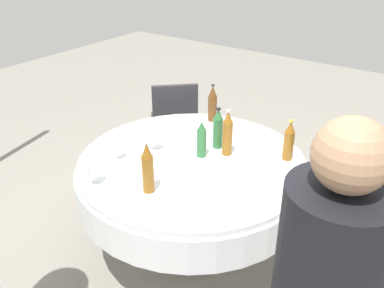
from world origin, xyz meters
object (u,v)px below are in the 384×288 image
(bottle_brown_east, at_px, (212,104))
(plate_far, at_px, (160,133))
(wine_glass_left, at_px, (93,169))
(dining_table, at_px, (192,178))
(wine_glass_east, at_px, (118,147))
(wine_glass_mid, at_px, (154,137))
(bottle_amber_mid, at_px, (148,168))
(bottle_green_left, at_px, (201,140))
(chair_right, at_px, (174,118))
(bottle_amber_north, at_px, (228,134))
(plate_inner, at_px, (258,140))
(bottle_green_rear, at_px, (218,129))
(bottle_amber_near, at_px, (289,141))
(chair_east, at_px, (344,216))

(bottle_brown_east, relative_size, plate_far, 1.21)
(wine_glass_left, bearing_deg, dining_table, 152.24)
(plate_far, bearing_deg, wine_glass_east, 1.27)
(wine_glass_mid, bearing_deg, bottle_amber_mid, 36.04)
(bottle_brown_east, height_order, wine_glass_left, bottle_brown_east)
(wine_glass_left, xyz_separation_m, wine_glass_mid, (-0.52, 0.02, -0.01))
(dining_table, relative_size, bottle_green_left, 5.88)
(wine_glass_east, xyz_separation_m, chair_right, (-1.11, -0.41, -0.31))
(wine_glass_left, relative_size, wine_glass_east, 1.10)
(bottle_amber_north, xyz_separation_m, bottle_brown_east, (-0.39, -0.37, -0.01))
(wine_glass_mid, height_order, plate_inner, wine_glass_mid)
(bottle_green_rear, height_order, plate_far, bottle_green_rear)
(dining_table, height_order, wine_glass_east, wine_glass_east)
(bottle_amber_north, xyz_separation_m, wine_glass_mid, (0.23, -0.42, -0.05))
(dining_table, relative_size, wine_glass_left, 10.39)
(bottle_amber_near, distance_m, wine_glass_mid, 0.87)
(chair_east, bearing_deg, bottle_amber_north, -100.28)
(bottle_green_rear, bearing_deg, wine_glass_left, -22.94)
(dining_table, distance_m, bottle_green_left, 0.27)
(bottle_amber_mid, distance_m, bottle_brown_east, 1.04)
(bottle_amber_near, relative_size, bottle_green_left, 1.07)
(wine_glass_left, relative_size, plate_inner, 0.70)
(chair_right, bearing_deg, plate_inner, -62.71)
(wine_glass_east, height_order, plate_far, wine_glass_east)
(wine_glass_left, bearing_deg, bottle_green_left, 153.43)
(wine_glass_left, bearing_deg, wine_glass_mid, 178.15)
(bottle_amber_north, xyz_separation_m, wine_glass_left, (0.75, -0.44, -0.05))
(dining_table, xyz_separation_m, bottle_amber_near, (-0.36, 0.50, 0.27))
(bottle_green_rear, bearing_deg, plate_far, -79.85)
(wine_glass_left, distance_m, chair_east, 1.53)
(plate_far, height_order, plate_inner, same)
(wine_glass_left, bearing_deg, bottle_amber_mid, 112.80)
(plate_far, distance_m, chair_east, 1.35)
(dining_table, xyz_separation_m, bottle_green_left, (-0.07, 0.02, 0.26))
(bottle_brown_east, bearing_deg, bottle_amber_mid, 12.82)
(bottle_green_rear, bearing_deg, bottle_amber_near, 105.17)
(bottle_green_rear, xyz_separation_m, wine_glass_east, (0.51, -0.43, -0.05))
(bottle_green_rear, xyz_separation_m, wine_glass_mid, (0.28, -0.32, -0.04))
(bottle_amber_north, distance_m, plate_inner, 0.33)
(bottle_green_left, xyz_separation_m, wine_glass_east, (0.35, -0.41, -0.03))
(dining_table, relative_size, bottle_amber_mid, 4.69)
(bottle_amber_north, height_order, wine_glass_east, bottle_amber_north)
(dining_table, distance_m, plate_inner, 0.55)
(plate_far, bearing_deg, plate_inner, 117.35)
(plate_far, height_order, chair_east, chair_east)
(bottle_green_rear, distance_m, bottle_brown_east, 0.44)
(bottle_green_rear, height_order, wine_glass_mid, bottle_green_rear)
(bottle_amber_north, relative_size, plate_far, 1.31)
(bottle_green_left, relative_size, wine_glass_left, 1.77)
(wine_glass_east, bearing_deg, wine_glass_mid, 155.05)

